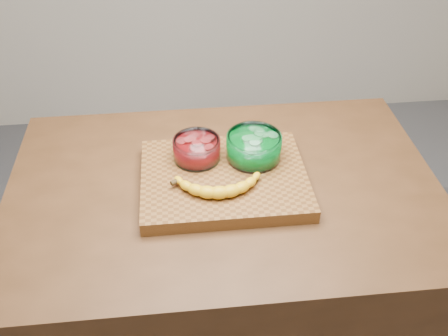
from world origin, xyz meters
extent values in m
cube|color=#482B15|center=(0.00, 0.00, 0.45)|extent=(1.20, 0.80, 0.90)
cube|color=brown|center=(0.00, 0.00, 0.92)|extent=(0.45, 0.35, 0.04)
cylinder|color=white|center=(-0.07, 0.08, 0.97)|extent=(0.13, 0.13, 0.06)
cylinder|color=#B01216|center=(-0.07, 0.08, 0.96)|extent=(0.11, 0.11, 0.04)
cylinder|color=#DF4647|center=(-0.07, 0.08, 0.99)|extent=(0.11, 0.11, 0.02)
cylinder|color=white|center=(0.09, 0.06, 0.98)|extent=(0.15, 0.15, 0.07)
cylinder|color=#009126|center=(0.09, 0.06, 0.97)|extent=(0.13, 0.13, 0.04)
cylinder|color=#6AE17D|center=(0.09, 0.06, 1.00)|extent=(0.13, 0.13, 0.02)
camera|label=1|loc=(-0.11, -1.04, 1.81)|focal=40.00mm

